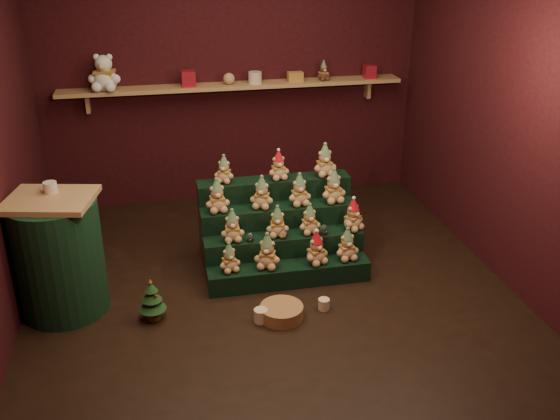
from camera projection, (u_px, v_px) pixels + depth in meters
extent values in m
plane|color=black|center=(268.00, 283.00, 5.39)|extent=(4.00, 4.00, 0.00)
cube|color=black|center=(231.00, 73.00, 6.64)|extent=(4.00, 0.10, 2.80)
cube|color=black|center=(346.00, 249.00, 2.99)|extent=(4.00, 0.10, 2.80)
cube|color=black|center=(508.00, 113.00, 5.20)|extent=(0.10, 4.00, 2.80)
cube|color=#A98554|center=(234.00, 86.00, 6.52)|extent=(3.60, 0.26, 0.04)
cube|color=#A98554|center=(88.00, 103.00, 6.36)|extent=(0.04, 0.12, 0.20)
cube|color=#A98554|center=(368.00, 89.00, 6.92)|extent=(0.04, 0.12, 0.20)
cube|color=black|center=(289.00, 274.00, 5.35)|extent=(1.40, 0.22, 0.18)
cube|color=black|center=(284.00, 253.00, 5.51)|extent=(1.40, 0.22, 0.36)
cube|color=black|center=(279.00, 233.00, 5.67)|extent=(1.40, 0.22, 0.54)
cube|color=black|center=(274.00, 214.00, 5.83)|extent=(1.40, 0.22, 0.72)
cylinder|color=black|center=(250.00, 240.00, 5.32)|extent=(0.06, 0.06, 0.02)
sphere|color=white|center=(250.00, 236.00, 5.31)|extent=(0.06, 0.06, 0.06)
cylinder|color=black|center=(283.00, 237.00, 5.38)|extent=(0.06, 0.06, 0.02)
sphere|color=white|center=(283.00, 232.00, 5.36)|extent=(0.07, 0.07, 0.07)
cylinder|color=black|center=(324.00, 233.00, 5.44)|extent=(0.07, 0.07, 0.03)
sphere|color=white|center=(324.00, 228.00, 5.42)|extent=(0.07, 0.07, 0.07)
cube|color=#A98554|center=(50.00, 200.00, 4.65)|extent=(0.74, 0.66, 0.04)
cylinder|color=black|center=(59.00, 257.00, 4.85)|extent=(0.68, 0.68, 0.93)
cylinder|color=beige|center=(50.00, 187.00, 4.71)|extent=(0.10, 0.10, 0.08)
cylinder|color=#48341A|center=(154.00, 316.00, 4.89)|extent=(0.11, 0.11, 0.05)
cone|color=#123215|center=(152.00, 303.00, 4.84)|extent=(0.21, 0.21, 0.11)
cone|color=#123215|center=(151.00, 295.00, 4.81)|extent=(0.16, 0.16, 0.10)
cone|color=#123215|center=(151.00, 287.00, 4.78)|extent=(0.11, 0.11, 0.07)
cone|color=orange|center=(150.00, 281.00, 4.76)|extent=(0.03, 0.03, 0.03)
cylinder|color=beige|center=(261.00, 315.00, 4.85)|extent=(0.11, 0.11, 0.11)
cylinder|color=beige|center=(324.00, 304.00, 5.01)|extent=(0.09, 0.09, 0.09)
cylinder|color=#AC7545|center=(282.00, 312.00, 4.89)|extent=(0.44, 0.44, 0.11)
cube|color=#A31928|center=(188.00, 79.00, 6.38)|extent=(0.14, 0.14, 0.16)
cylinder|color=beige|center=(255.00, 78.00, 6.51)|extent=(0.14, 0.14, 0.12)
cube|color=#A31928|center=(370.00, 72.00, 6.74)|extent=(0.12, 0.12, 0.14)
sphere|color=tan|center=(229.00, 79.00, 6.46)|extent=(0.12, 0.12, 0.12)
cube|color=orange|center=(295.00, 77.00, 6.60)|extent=(0.16, 0.10, 0.10)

